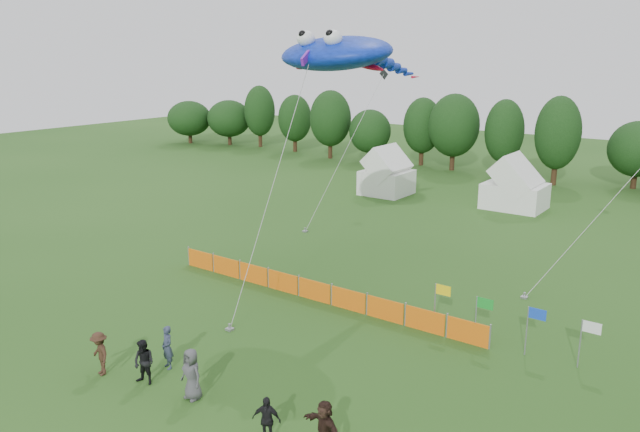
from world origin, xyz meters
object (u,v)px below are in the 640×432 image
Objects in this scene: tent_left at (387,175)px; stingray_kite at (341,54)px; tent_right at (515,188)px; spectator_a at (167,347)px; spectator_b at (144,362)px; spectator_f at (324,427)px; spectator_c at (100,354)px; spectator_e at (192,374)px; spectator_d at (266,420)px; barrier_fence at (314,290)px.

tent_left is 24.50m from stingray_kite.
spectator_a is (-1.95, -33.06, -0.78)m from tent_right.
spectator_b is 0.99× the size of spectator_f.
spectator_f is at bearing -62.76° from tent_left.
spectator_b and spectator_c have the same top height.
spectator_a is at bearing 163.06° from spectator_e.
stingray_kite is at bearing 139.23° from spectator_f.
stingray_kite is at bearing 91.65° from spectator_d.
spectator_d is at bearing 4.55° from spectator_a.
barrier_fence is 10.44× the size of spectator_a.
stingray_kite reaches higher than spectator_c.
spectator_f reaches higher than spectator_a.
spectator_b is 0.11× the size of stingray_kite.
spectator_e reaches higher than spectator_a.
tent_right is 2.68× the size of spectator_c.
spectator_a is 1.00× the size of spectator_c.
tent_left is 36.41m from spectator_f.
spectator_a is 15.65m from stingray_kite.
stingray_kite is at bearing 78.23° from spectator_b.
spectator_a is at bearing -91.72° from stingray_kite.
stingray_kite is (-7.60, 11.94, 10.89)m from spectator_f.
spectator_c is (7.06, -33.48, -0.84)m from tent_left.
spectator_f is (16.66, -32.37, -0.84)m from tent_left.
stingray_kite is at bearing 104.53° from spectator_e.
spectator_c is at bearing -101.43° from barrier_fence.
tent_right is 2.68× the size of spectator_b.
spectator_b is at bearing -90.43° from stingray_kite.
spectator_d is (7.87, 0.45, -0.07)m from spectator_c.
spectator_b is 16.60m from stingray_kite.
stingray_kite reaches higher than spectator_f.
spectator_b is at bearing -62.32° from spectator_a.
stingray_kite is (-5.87, 12.61, 10.96)m from spectator_d.
tent_right is 2.45× the size of spectator_e.
barrier_fence is 8.82m from spectator_a.
stingray_kite reaches higher than barrier_fence.
spectator_b is 1.00× the size of spectator_c.
spectator_e is at bearing -78.89° from barrier_fence.
spectator_c is at bearing -156.63° from spectator_f.
tent_left is at bearing 111.96° from barrier_fence.
spectator_e is (2.16, 0.33, 0.08)m from spectator_b.
spectator_a is at bearing -93.19° from barrier_fence.
spectator_f is (9.60, 1.11, 0.00)m from spectator_c.
spectator_f is at bearing -79.95° from tent_right.
spectator_a is at bearing -168.43° from spectator_f.
spectator_f is 0.11× the size of stingray_kite.
spectator_a is 6.36m from spectator_d.
tent_left is at bearing 118.44° from spectator_c.
spectator_d is at bearing -60.70° from barrier_fence.
tent_left is at bearing 93.88° from spectator_b.
tent_left reaches higher than spectator_e.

